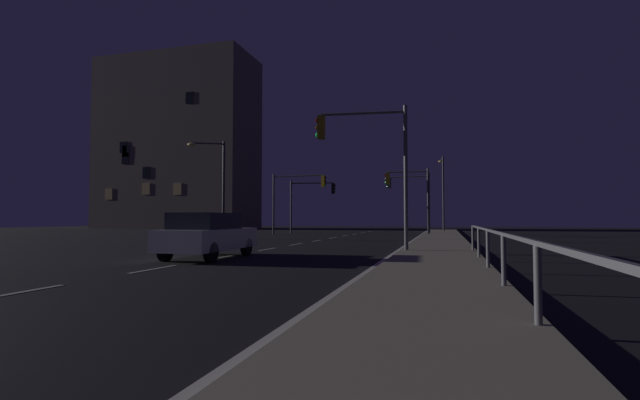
{
  "coord_description": "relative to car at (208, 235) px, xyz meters",
  "views": [
    {
      "loc": [
        7.62,
        -1.45,
        1.38
      ],
      "look_at": [
        -0.24,
        26.51,
        2.58
      ],
      "focal_mm": 24.97,
      "sensor_mm": 36.0,
      "label": 1
    }
  ],
  "objects": [
    {
      "name": "traffic_light_mid_left",
      "position": [
        5.14,
        22.49,
        3.0
      ],
      "size": [
        3.5,
        0.39,
        5.25
      ],
      "color": "#38383D",
      "rests_on": "sidewalk_right"
    },
    {
      "name": "building_distant",
      "position": [
        -28.06,
        40.5,
        11.02
      ],
      "size": [
        21.49,
        9.22,
        23.68
      ],
      "color": "#6B6056",
      "rests_on": "ground"
    },
    {
      "name": "lane_markings_center",
      "position": [
        0.28,
        8.66,
        -0.82
      ],
      "size": [
        0.14,
        50.0,
        0.01
      ],
      "color": "silver",
      "rests_on": "ground"
    },
    {
      "name": "sidewalk_right",
      "position": [
        7.63,
        5.16,
        -0.75
      ],
      "size": [
        2.9,
        77.0,
        0.14
      ],
      "primitive_type": "cube",
      "color": "gray",
      "rests_on": "ground"
    },
    {
      "name": "barrier_fence",
      "position": [
        8.94,
        -4.91,
        0.06
      ],
      "size": [
        0.09,
        18.94,
        0.98
      ],
      "color": "#59595E",
      "rests_on": "sidewalk_right"
    },
    {
      "name": "car",
      "position": [
        0.0,
        0.0,
        0.0
      ],
      "size": [
        2.0,
        4.47,
        1.57
      ],
      "color": "silver",
      "rests_on": "ground"
    },
    {
      "name": "traffic_light_overhead_east",
      "position": [
        -3.95,
        25.38,
        2.65
      ],
      "size": [
        4.23,
        0.76,
        4.89
      ],
      "color": "#38383D",
      "rests_on": "ground"
    },
    {
      "name": "traffic_light_far_left",
      "position": [
        4.95,
        26.13,
        2.98
      ],
      "size": [
        3.82,
        0.68,
        5.2
      ],
      "color": "#38383D",
      "rests_on": "sidewalk_right"
    },
    {
      "name": "street_lamp_corner",
      "position": [
        -6.8,
        12.94,
        3.21
      ],
      "size": [
        2.27,
        1.2,
        6.55
      ],
      "color": "#2D3033",
      "rests_on": "ground"
    },
    {
      "name": "ground_plane",
      "position": [
        0.28,
        5.16,
        -0.82
      ],
      "size": [
        112.0,
        112.0,
        0.0
      ],
      "primitive_type": "plane",
      "color": "black",
      "rests_on": "ground"
    },
    {
      "name": "traffic_light_near_right",
      "position": [
        4.91,
        3.82,
        3.34
      ],
      "size": [
        3.7,
        0.63,
        5.74
      ],
      "color": "#4C4C51",
      "rests_on": "sidewalk_right"
    },
    {
      "name": "lane_edge_line",
      "position": [
        5.93,
        10.16,
        -0.82
      ],
      "size": [
        0.14,
        53.0,
        0.01
      ],
      "color": "silver",
      "rests_on": "ground"
    },
    {
      "name": "traffic_light_near_left",
      "position": [
        -4.07,
        21.53,
        2.9
      ],
      "size": [
        4.86,
        0.65,
        5.2
      ],
      "color": "#2D3033",
      "rests_on": "ground"
    },
    {
      "name": "street_lamp_across_street",
      "position": [
        7.73,
        32.61,
        3.82
      ],
      "size": [
        0.6,
        2.29,
        7.46
      ],
      "color": "#2D3033",
      "rests_on": "sidewalk_right"
    }
  ]
}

